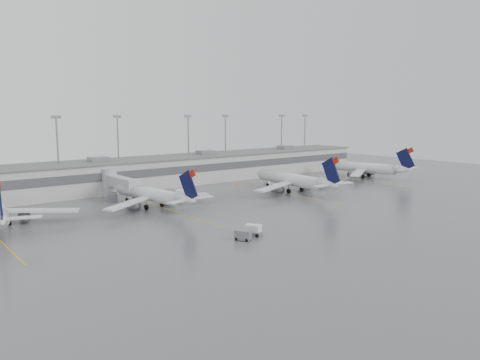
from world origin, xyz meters
TOP-DOWN VIEW (x-y plane):
  - ground at (0.00, 0.00)m, footprint 260.00×260.00m
  - terminal at (-0.01, 57.98)m, footprint 152.00×17.00m
  - light_masts at (0.00, 63.75)m, footprint 142.40×8.00m
  - jet_bridge_right at (-20.50, 45.72)m, footprint 4.00×17.20m
  - stand_markings at (-0.00, 24.00)m, footprint 105.25×40.00m
  - jet_mid_left at (-19.34, 28.77)m, footprint 27.46×30.97m
  - jet_mid_right at (20.53, 23.88)m, footprint 30.09×33.82m
  - jet_far_right at (59.60, 30.06)m, footprint 29.13×32.97m
  - baggage_tug at (-16.98, -3.64)m, footprint 3.04×3.57m
  - baggage_cart at (-20.18, -4.84)m, footprint 2.58×3.08m
  - gse_uld_b at (-6.57, 38.04)m, footprint 2.83×2.17m
  - gse_uld_c at (25.28, 40.15)m, footprint 2.76×2.38m
  - gse_loader at (-23.18, 42.14)m, footprint 2.87×3.72m
  - cone_b at (-21.12, 39.18)m, footprint 0.40×0.40m
  - cone_c at (14.76, 41.38)m, footprint 0.43×0.43m
  - cone_d at (43.78, 32.53)m, footprint 0.41×0.41m

SIDE VIEW (x-z plane):
  - ground at x=0.00m, z-range 0.00..0.00m
  - stand_markings at x=0.00m, z-range 0.00..0.01m
  - cone_b at x=-21.12m, z-range 0.00..0.64m
  - cone_d at x=43.78m, z-range 0.00..0.66m
  - cone_c at x=14.76m, z-range 0.00..0.68m
  - baggage_tug at x=-16.98m, z-range -0.22..1.75m
  - gse_uld_c at x=25.28m, z-range 0.00..1.65m
  - baggage_cart at x=-20.18m, z-range 0.04..1.76m
  - gse_uld_b at x=-6.57m, z-range 0.00..1.80m
  - gse_loader at x=-23.18m, z-range 0.00..2.05m
  - jet_mid_left at x=-19.34m, z-range -1.90..8.14m
  - jet_far_right at x=59.60m, z-range -2.04..8.73m
  - jet_mid_right at x=20.53m, z-range -2.07..8.87m
  - jet_bridge_right at x=-20.50m, z-range 0.37..7.37m
  - terminal at x=-0.01m, z-range -0.55..8.90m
  - light_masts at x=0.00m, z-range 1.73..22.33m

